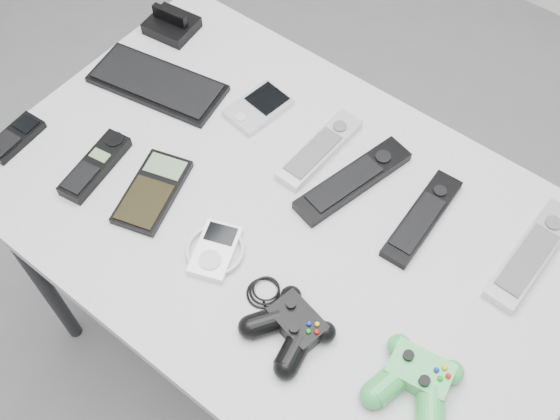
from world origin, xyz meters
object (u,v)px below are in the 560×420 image
Objects in this scene: pda_keyboard at (157,83)px; cordless_handset at (95,166)px; controller_black at (291,327)px; controller_green at (416,379)px; remote_black_a at (353,180)px; calculator at (152,191)px; remote_silver_a at (320,149)px; mobile_phone at (15,137)px; remote_silver_b at (532,253)px; mp3_player at (215,250)px; remote_black_b at (422,217)px; pda at (258,107)px; desk at (284,229)px.

pda_keyboard is 0.23m from cordless_handset.
controller_green is (0.19, 0.05, 0.00)m from controller_black.
calculator is (-0.27, -0.24, -0.00)m from remote_black_a.
remote_silver_a reaches higher than mobile_phone.
mp3_player is at bearing -141.32° from remote_silver_b.
remote_black_b is at bearing -162.99° from remote_silver_b.
remote_black_a reaches higher than mp3_player.
mobile_phone is 0.84m from controller_green.
remote_silver_a is at bearing -179.50° from remote_black_a.
pda is at bearing -173.55° from remote_black_a.
controller_green is (0.83, 0.06, 0.01)m from mobile_phone.
remote_silver_b is 0.77m from cordless_handset.
remote_silver_a is at bearing -173.08° from remote_silver_b.
controller_green reaches higher than remote_silver_b.
pda_keyboard is at bearing 126.54° from mp3_player.
controller_green is (0.14, -0.25, 0.01)m from remote_black_b.
mobile_phone is 0.64m from controller_black.
remote_silver_a reaches higher than remote_black_b.
remote_black_a is at bearing 24.23° from calculator.
remote_black_b is 0.89× the size of remote_silver_b.
desk is 0.25m from calculator.
controller_black is (0.53, -0.25, 0.01)m from pda_keyboard.
cordless_handset reaches higher than pda_keyboard.
remote_black_b is 0.31m from controller_black.
mobile_phone is at bearing -142.98° from remote_silver_a.
mp3_player is at bearing -97.60° from remote_black_a.
controller_black is (-0.23, -0.35, 0.01)m from remote_silver_b.
pda is 0.15m from remote_silver_a.
controller_green is (0.38, 0.01, 0.01)m from mp3_player.
mobile_phone is at bearing -157.90° from remote_black_b.
controller_black reaches higher than remote_black_b.
calculator is at bearing 2.63° from cordless_handset.
desk is 5.32× the size of remote_silver_a.
mobile_phone is at bearing 176.48° from calculator.
desk is 0.16m from remote_silver_a.
mp3_player reaches higher than pda_keyboard.
remote_black_b is 1.49× the size of controller_green.
remote_black_a is at bearing 117.54° from controller_black.
remote_silver_b is (0.41, 0.04, 0.00)m from remote_silver_a.
controller_black reaches higher than mp3_player.
pda_keyboard is at bearing -167.89° from remote_silver_a.
remote_silver_a is 1.91× the size of mp3_player.
pda is at bearing 146.75° from controller_black.
mp3_player is at bearing 173.17° from controller_green.
remote_black_b is (0.38, -0.02, 0.00)m from pda.
controller_black is (0.19, -0.03, 0.01)m from mp3_player.
remote_silver_a is 0.45m from controller_green.
mp3_player is (0.17, -0.02, 0.00)m from calculator.
cordless_handset reaches higher than desk.
controller_black reaches higher than pda.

